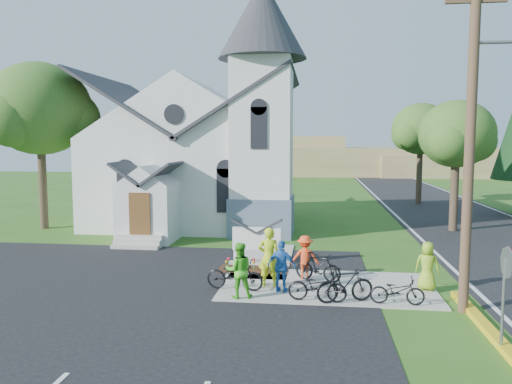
# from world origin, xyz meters

# --- Properties ---
(ground) EXTENTS (120.00, 120.00, 0.00)m
(ground) POSITION_xyz_m (0.00, 0.00, 0.00)
(ground) COLOR #2C5819
(ground) RESTS_ON ground
(parking_lot) EXTENTS (20.00, 16.00, 0.02)m
(parking_lot) POSITION_xyz_m (-7.00, -2.00, 0.01)
(parking_lot) COLOR black
(parking_lot) RESTS_ON ground
(road) EXTENTS (8.00, 90.00, 0.02)m
(road) POSITION_xyz_m (10.00, 15.00, 0.01)
(road) COLOR black
(road) RESTS_ON ground
(sidewalk) EXTENTS (7.00, 4.00, 0.05)m
(sidewalk) POSITION_xyz_m (1.50, 0.50, 0.03)
(sidewalk) COLOR #9E988F
(sidewalk) RESTS_ON ground
(church) EXTENTS (12.35, 12.00, 13.00)m
(church) POSITION_xyz_m (-5.48, 12.48, 5.25)
(church) COLOR silver
(church) RESTS_ON ground
(church_sign) EXTENTS (2.20, 0.40, 1.70)m
(church_sign) POSITION_xyz_m (-1.20, 3.20, 1.03)
(church_sign) COLOR #9E988F
(church_sign) RESTS_ON ground
(flower_bed) EXTENTS (2.60, 1.10, 0.07)m
(flower_bed) POSITION_xyz_m (-1.20, 2.30, 0.04)
(flower_bed) COLOR #351D0E
(flower_bed) RESTS_ON ground
(utility_pole) EXTENTS (3.45, 0.28, 10.00)m
(utility_pole) POSITION_xyz_m (5.36, -1.50, 5.40)
(utility_pole) COLOR #4E3427
(utility_pole) RESTS_ON ground
(stop_sign) EXTENTS (0.11, 0.76, 2.48)m
(stop_sign) POSITION_xyz_m (5.43, -4.20, 1.78)
(stop_sign) COLOR gray
(stop_sign) RESTS_ON ground
(tree_lot_corner) EXTENTS (5.60, 5.60, 9.15)m
(tree_lot_corner) POSITION_xyz_m (-14.00, 10.00, 6.60)
(tree_lot_corner) COLOR #3B2D20
(tree_lot_corner) RESTS_ON ground
(tree_road_near) EXTENTS (4.00, 4.00, 7.05)m
(tree_road_near) POSITION_xyz_m (8.50, 12.00, 5.21)
(tree_road_near) COLOR #3B2D20
(tree_road_near) RESTS_ON ground
(tree_road_mid) EXTENTS (4.40, 4.40, 7.80)m
(tree_road_mid) POSITION_xyz_m (9.00, 24.00, 5.78)
(tree_road_mid) COLOR #3B2D20
(tree_road_mid) RESTS_ON ground
(distant_hills) EXTENTS (61.00, 10.00, 5.60)m
(distant_hills) POSITION_xyz_m (3.36, 56.33, 2.17)
(distant_hills) COLOR olive
(distant_hills) RESTS_ON ground
(cyclist_0) EXTENTS (0.74, 0.50, 1.98)m
(cyclist_0) POSITION_xyz_m (-0.42, 0.18, 1.04)
(cyclist_0) COLOR #B5CE18
(cyclist_0) RESTS_ON sidewalk
(bike_0) EXTENTS (1.96, 0.90, 0.99)m
(bike_0) POSITION_xyz_m (-1.48, -0.33, 0.55)
(bike_0) COLOR black
(bike_0) RESTS_ON sidewalk
(cyclist_1) EXTENTS (0.96, 0.83, 1.71)m
(cyclist_1) POSITION_xyz_m (-1.22, -1.10, 0.91)
(cyclist_1) COLOR green
(cyclist_1) RESTS_ON sidewalk
(bike_1) EXTENTS (1.72, 1.07, 1.00)m
(bike_1) POSITION_xyz_m (1.20, 1.00, 0.55)
(bike_1) COLOR black
(bike_1) RESTS_ON sidewalk
(cyclist_2) EXTENTS (1.04, 0.63, 1.65)m
(cyclist_2) POSITION_xyz_m (0.04, -0.36, 0.88)
(cyclist_2) COLOR blue
(cyclist_2) RESTS_ON sidewalk
(bike_2) EXTENTS (1.82, 0.78, 0.93)m
(bike_2) POSITION_xyz_m (1.17, -1.20, 0.51)
(bike_2) COLOR black
(bike_2) RESTS_ON sidewalk
(cyclist_3) EXTENTS (1.01, 0.62, 1.52)m
(cyclist_3) POSITION_xyz_m (0.74, 1.31, 0.81)
(cyclist_3) COLOR #FD4B1C
(cyclist_3) RESTS_ON sidewalk
(bike_3) EXTENTS (1.86, 1.08, 1.08)m
(bike_3) POSITION_xyz_m (2.00, -1.20, 0.59)
(bike_3) COLOR black
(bike_3) RESTS_ON sidewalk
(cyclist_4) EXTENTS (0.90, 0.74, 1.59)m
(cyclist_4) POSITION_xyz_m (4.70, 0.41, 0.84)
(cyclist_4) COLOR #86B121
(cyclist_4) RESTS_ON sidewalk
(bike_4) EXTENTS (1.60, 0.62, 0.83)m
(bike_4) POSITION_xyz_m (3.52, -1.20, 0.46)
(bike_4) COLOR black
(bike_4) RESTS_ON sidewalk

